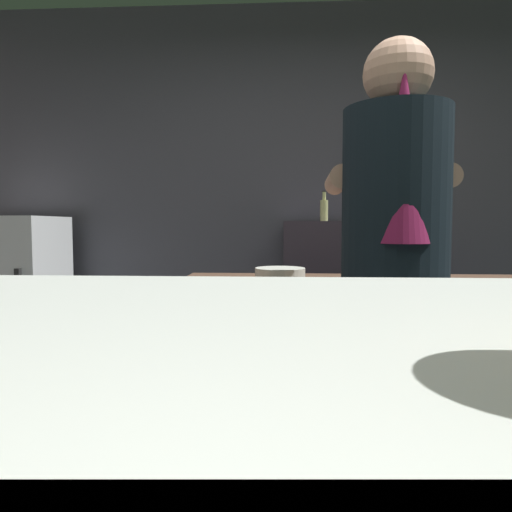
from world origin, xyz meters
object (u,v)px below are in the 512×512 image
object	(u,v)px
mini_fridge	(14,304)
bottle_olive_oil	(389,210)
chefs_knife	(440,282)
bottle_hot_sauce	(412,205)
bottle_soy	(404,211)
bartender	(395,266)
bottle_vinegar	(324,209)
mixing_bowl	(280,275)

from	to	relation	value
mini_fridge	bottle_olive_oil	bearing A→B (deg)	3.11
chefs_knife	bottle_hot_sauce	xyz separation A→B (m)	(0.20, 1.20, 0.36)
chefs_knife	bottle_soy	world-z (taller)	bottle_soy
mini_fridge	bartender	xyz separation A→B (m)	(2.16, -1.50, 0.40)
mini_fridge	bartender	distance (m)	2.66
bartender	chefs_knife	distance (m)	0.50
bartender	bottle_vinegar	xyz separation A→B (m)	(-0.09, 1.60, 0.24)
mini_fridge	bottle_hot_sauce	xyz separation A→B (m)	(2.65, 0.11, 0.66)
mixing_bowl	chefs_knife	bearing A→B (deg)	-0.75
bartender	bottle_vinegar	world-z (taller)	bartender
bartender	chefs_knife	size ratio (longest dim) A/B	7.13
bottle_hot_sauce	bottle_vinegar	bearing A→B (deg)	-179.84
mixing_bowl	bottle_olive_oil	distance (m)	1.44
mixing_bowl	bottle_vinegar	bearing A→B (deg)	76.50
bottle_olive_oil	bottle_hot_sauce	bearing A→B (deg)	-11.39
chefs_knife	bottle_olive_oil	world-z (taller)	bottle_olive_oil
chefs_knife	bottle_vinegar	xyz separation A→B (m)	(-0.37, 1.20, 0.34)
bottle_soy	bottle_vinegar	bearing A→B (deg)	-165.48
chefs_knife	bottle_hot_sauce	distance (m)	1.27
bartender	bottle_vinegar	size ratio (longest dim) A/B	8.48
mixing_bowl	bottle_vinegar	xyz separation A→B (m)	(0.28, 1.19, 0.31)
bartender	bottle_olive_oil	size ratio (longest dim) A/B	8.88
chefs_knife	mixing_bowl	bearing A→B (deg)	-167.72
mixing_bowl	bottle_soy	distance (m)	1.61
bartender	bottle_hot_sauce	world-z (taller)	bartender
bottle_olive_oil	bottle_soy	size ratio (longest dim) A/B	1.03
bartender	bottle_soy	xyz separation A→B (m)	(0.47, 1.75, 0.23)
mixing_bowl	bottle_olive_oil	bearing A→B (deg)	59.58
bartender	bottle_olive_oil	bearing A→B (deg)	-9.78
bartender	bottle_hot_sauce	xyz separation A→B (m)	(0.49, 1.60, 0.26)
bottle_soy	chefs_knife	bearing A→B (deg)	-98.25
bottle_olive_oil	bottle_soy	bearing A→B (deg)	41.19
mini_fridge	bottle_vinegar	xyz separation A→B (m)	(2.08, 0.11, 0.64)
mixing_bowl	bottle_vinegar	size ratio (longest dim) A/B	1.04
bartender	bottle_soy	world-z (taller)	bartender
bottle_soy	bottle_hot_sauce	bearing A→B (deg)	-85.80
mini_fridge	mixing_bowl	world-z (taller)	mini_fridge
bartender	chefs_knife	xyz separation A→B (m)	(0.28, 0.41, -0.10)
bottle_vinegar	bottle_soy	size ratio (longest dim) A/B	1.07
mixing_bowl	bottle_hot_sauce	bearing A→B (deg)	54.21
chefs_knife	bottle_soy	size ratio (longest dim) A/B	1.28
mini_fridge	bottle_olive_oil	distance (m)	2.59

